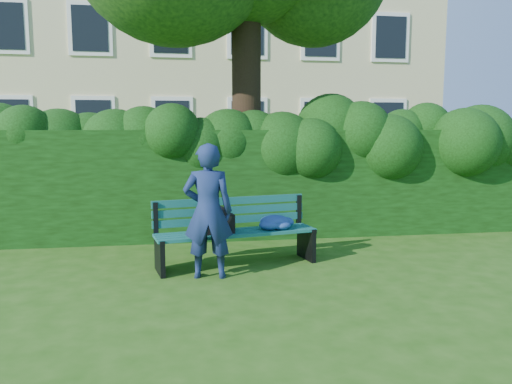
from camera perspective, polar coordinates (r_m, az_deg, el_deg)
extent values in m
plane|color=#224F10|center=(6.54, 0.83, -8.96)|extent=(80.00, 80.00, 0.00)
cube|color=#CEC58A|center=(20.64, -6.15, 19.00)|extent=(16.00, 8.00, 12.00)
cube|color=white|center=(16.90, -26.15, 7.20)|extent=(1.30, 0.08, 1.60)
cube|color=black|center=(16.86, -26.19, 7.20)|extent=(1.05, 0.04, 1.35)
cube|color=white|center=(16.36, -18.03, 7.61)|extent=(1.30, 0.08, 1.60)
cube|color=black|center=(16.32, -18.05, 7.61)|extent=(1.05, 0.04, 1.35)
cube|color=white|center=(16.17, -9.52, 7.87)|extent=(1.30, 0.08, 1.60)
cube|color=black|center=(16.13, -9.52, 7.87)|extent=(1.05, 0.04, 1.35)
cube|color=white|center=(16.32, -0.99, 7.97)|extent=(1.30, 0.08, 1.60)
cube|color=black|center=(16.29, -0.97, 7.97)|extent=(1.05, 0.04, 1.35)
cube|color=white|center=(16.83, 7.21, 7.89)|extent=(1.30, 0.08, 1.60)
cube|color=black|center=(16.79, 7.25, 7.89)|extent=(1.05, 0.04, 1.35)
cube|color=white|center=(17.65, 14.79, 7.68)|extent=(1.30, 0.08, 1.60)
cube|color=black|center=(17.61, 14.84, 7.68)|extent=(1.05, 0.04, 1.35)
cube|color=white|center=(17.16, -26.71, 16.57)|extent=(1.30, 0.08, 1.60)
cube|color=black|center=(17.12, -26.75, 16.59)|extent=(1.05, 0.04, 1.35)
cube|color=white|center=(16.63, -18.43, 17.29)|extent=(1.30, 0.08, 1.60)
cube|color=black|center=(16.59, -18.46, 17.32)|extent=(1.05, 0.04, 1.35)
cube|color=white|center=(16.43, -9.74, 17.68)|extent=(1.30, 0.08, 1.60)
cube|color=black|center=(16.39, -9.74, 17.70)|extent=(1.05, 0.04, 1.35)
cube|color=white|center=(16.59, -1.01, 17.68)|extent=(1.30, 0.08, 1.60)
cube|color=black|center=(16.55, -0.99, 17.71)|extent=(1.05, 0.04, 1.35)
cube|color=white|center=(17.08, 7.37, 17.32)|extent=(1.30, 0.08, 1.60)
cube|color=black|center=(17.05, 7.41, 17.35)|extent=(1.05, 0.04, 1.35)
cube|color=white|center=(17.89, 15.10, 16.68)|extent=(1.30, 0.08, 1.60)
cube|color=black|center=(17.85, 15.15, 16.70)|extent=(1.05, 0.04, 1.35)
cube|color=black|center=(8.51, -1.68, 1.04)|extent=(10.00, 1.00, 1.80)
cylinder|color=black|center=(8.81, -1.11, 11.84)|extent=(0.50, 0.50, 5.05)
cube|color=#0F474C|center=(6.49, -1.73, -4.99)|extent=(2.13, 0.51, 0.04)
cube|color=#0F474C|center=(6.60, -2.06, -4.78)|extent=(2.13, 0.51, 0.04)
cube|color=#0F474C|center=(6.71, -2.38, -4.57)|extent=(2.13, 0.51, 0.04)
cube|color=#0F474C|center=(6.83, -2.69, -4.38)|extent=(2.13, 0.51, 0.04)
cube|color=#0F474C|center=(6.88, -2.89, -3.19)|extent=(2.12, 0.45, 0.10)
cube|color=#0F474C|center=(6.86, -2.92, -2.11)|extent=(2.12, 0.45, 0.10)
cube|color=#0F474C|center=(6.85, -2.96, -1.02)|extent=(2.12, 0.45, 0.10)
cube|color=black|center=(6.48, -10.96, -7.24)|extent=(0.15, 0.50, 0.44)
cube|color=black|center=(6.64, -11.40, -3.09)|extent=(0.07, 0.07, 0.45)
cube|color=black|center=(6.38, -10.93, -5.43)|extent=(0.14, 0.42, 0.05)
cube|color=black|center=(7.08, 5.76, -5.88)|extent=(0.15, 0.50, 0.44)
cube|color=black|center=(7.23, 4.91, -2.12)|extent=(0.07, 0.07, 0.45)
cube|color=black|center=(6.99, 5.96, -4.21)|extent=(0.14, 0.42, 0.05)
cube|color=white|center=(6.45, -7.05, -4.84)|extent=(0.20, 0.16, 0.02)
cube|color=black|center=(6.56, -4.30, -3.59)|extent=(0.42, 0.34, 0.25)
imported|color=navy|center=(6.11, -5.50, -2.20)|extent=(0.65, 0.46, 1.66)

